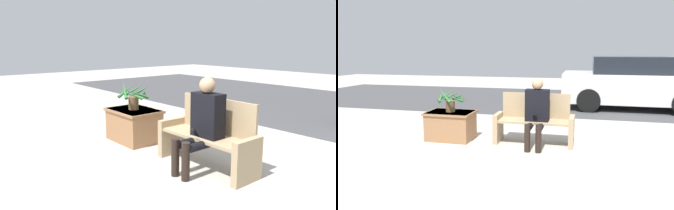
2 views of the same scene
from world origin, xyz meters
The scene contains 7 objects.
ground_plane centered at (0.00, 0.00, 0.00)m, with size 30.00×30.00×0.00m, color #ADA89E.
road_surface centered at (0.00, 6.07, 0.00)m, with size 20.00×6.00×0.01m, color #424244.
bench centered at (0.06, 0.66, 0.42)m, with size 1.47×0.49×0.93m.
person_seated centered at (0.12, 0.47, 0.67)m, with size 0.43×0.64×1.24m.
planter_box centered at (-1.57, 0.54, 0.29)m, with size 0.91×0.66×0.55m.
potted_plant centered at (-1.56, 0.54, 0.77)m, with size 0.55×0.57×0.49m.
parked_car centered at (2.28, 4.97, 0.76)m, with size 3.98×1.98×1.54m.
Camera 2 is at (0.96, -5.28, 1.74)m, focal length 35.00 mm.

